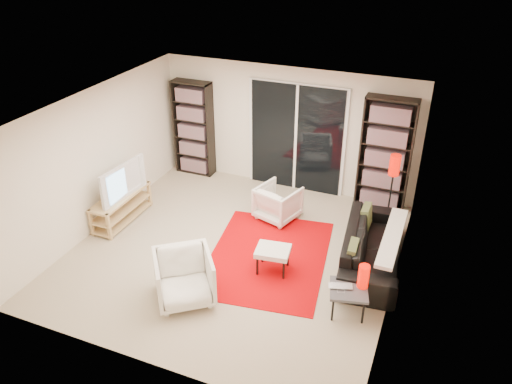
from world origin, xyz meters
TOP-DOWN VIEW (x-y plane):
  - floor at (0.00, 0.00)m, footprint 5.00×5.00m
  - wall_back at (0.00, 2.50)m, footprint 5.00×0.02m
  - wall_front at (0.00, -2.50)m, footprint 5.00×0.02m
  - wall_left at (-2.50, 0.00)m, footprint 0.02×5.00m
  - wall_right at (2.50, 0.00)m, footprint 0.02×5.00m
  - ceiling at (0.00, 0.00)m, footprint 5.00×5.00m
  - sliding_door at (0.20, 2.46)m, footprint 1.92×0.08m
  - bookshelf_left at (-1.95, 2.33)m, footprint 0.80×0.30m
  - bookshelf_right at (1.90, 2.33)m, footprint 0.90×0.30m
  - tv_stand at (-2.24, 0.13)m, footprint 0.42×1.30m
  - tv at (-2.22, 0.13)m, footprint 0.25×1.07m
  - rug at (0.56, 0.06)m, footprint 2.12×2.66m
  - sofa at (2.09, 0.52)m, footprint 1.06×2.22m
  - armchair_back at (0.29, 1.24)m, footprint 0.84×0.85m
  - armchair_front at (-0.18, -1.29)m, footprint 1.10×1.11m
  - ottoman at (0.74, -0.23)m, footprint 0.56×0.48m
  - side_table at (2.00, -0.70)m, footprint 0.61×0.61m
  - laptop at (1.90, -0.75)m, footprint 0.37×0.29m
  - table_lamp at (2.15, -0.58)m, footprint 0.15×0.15m
  - floor_lamp at (2.13, 1.79)m, footprint 0.20×0.20m

SIDE VIEW (x-z plane):
  - floor at x=0.00m, z-range 0.00..0.00m
  - rug at x=0.56m, z-range 0.00..0.01m
  - tv_stand at x=-2.24m, z-range 0.01..0.51m
  - armchair_back at x=0.29m, z-range 0.00..0.62m
  - sofa at x=2.09m, z-range 0.00..0.63m
  - ottoman at x=0.74m, z-range 0.14..0.54m
  - side_table at x=2.00m, z-range 0.16..0.56m
  - armchair_front at x=-0.18m, z-range 0.00..0.73m
  - laptop at x=1.90m, z-range 0.40..0.43m
  - table_lamp at x=2.15m, z-range 0.40..0.74m
  - tv at x=-2.22m, z-range 0.50..1.11m
  - bookshelf_left at x=-1.95m, z-range 0.00..1.95m
  - floor_lamp at x=2.13m, z-range 0.34..1.66m
  - sliding_door at x=0.20m, z-range -0.03..2.13m
  - bookshelf_right at x=1.90m, z-range 0.00..2.10m
  - wall_back at x=0.00m, z-range 0.00..2.40m
  - wall_front at x=0.00m, z-range 0.00..2.40m
  - wall_left at x=-2.50m, z-range 0.00..2.40m
  - wall_right at x=2.50m, z-range 0.00..2.40m
  - ceiling at x=0.00m, z-range 2.39..2.41m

